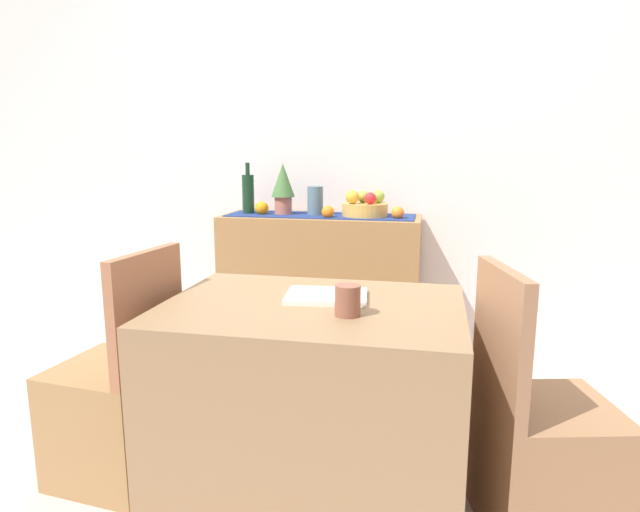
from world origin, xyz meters
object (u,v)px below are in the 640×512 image
dining_table (313,405)px  potted_plant (283,186)px  ceramic_vase (315,201)px  coffee_cup (348,300)px  wine_bottle (248,194)px  chair_near_window (117,411)px  fruit_bowl (365,210)px  chair_by_corner (542,457)px  sideboard_console (321,287)px  open_book (327,296)px

dining_table → potted_plant: bearing=109.4°
ceramic_vase → coffee_cup: ceramic_vase is taller
wine_bottle → chair_near_window: bearing=-92.6°
fruit_bowl → wine_bottle: bearing=180.0°
coffee_cup → ceramic_vase: bearing=106.1°
coffee_cup → chair_near_window: chair_near_window is taller
dining_table → wine_bottle: bearing=117.0°
fruit_bowl → chair_by_corner: bearing=-61.0°
ceramic_vase → chair_by_corner: ceramic_vase is taller
ceramic_vase → potted_plant: 0.21m
fruit_bowl → chair_near_window: 1.71m
sideboard_console → chair_by_corner: (1.03, -1.39, -0.17)m
fruit_bowl → open_book: fruit_bowl is taller
ceramic_vase → dining_table: (0.29, -1.39, -0.59)m
wine_bottle → open_book: size_ratio=1.09×
dining_table → open_book: size_ratio=3.61×
open_book → chair_near_window: 0.94m
ceramic_vase → coffee_cup: size_ratio=1.75×
sideboard_console → chair_by_corner: chair_by_corner is taller
sideboard_console → coffee_cup: sideboard_console is taller
dining_table → chair_by_corner: bearing=-0.3°
wine_bottle → chair_near_window: size_ratio=0.34×
fruit_bowl → ceramic_vase: ceramic_vase is taller
ceramic_vase → chair_by_corner: 1.88m
sideboard_console → chair_near_window: size_ratio=1.30×
ceramic_vase → wine_bottle: bearing=180.0°
sideboard_console → open_book: bearing=-77.3°
chair_near_window → dining_table: bearing=0.1°
chair_by_corner → dining_table: bearing=179.7°
potted_plant → wine_bottle: bearing=-180.0°
sideboard_console → ceramic_vase: size_ratio=6.76×
coffee_cup → potted_plant: bearing=112.7°
coffee_cup → sideboard_console: bearing=105.0°
ceramic_vase → chair_near_window: bearing=-108.9°
coffee_cup → chair_near_window: size_ratio=0.11×
sideboard_console → potted_plant: potted_plant is taller
fruit_bowl → dining_table: bearing=-90.0°
potted_plant → chair_by_corner: (1.26, -1.39, -0.77)m
wine_bottle → ceramic_vase: bearing=0.0°
dining_table → chair_by_corner: chair_by_corner is taller
sideboard_console → dining_table: 1.41m
potted_plant → open_book: (0.52, -1.32, -0.29)m
potted_plant → chair_near_window: bearing=-101.4°
sideboard_console → potted_plant: (-0.23, 0.00, 0.61)m
sideboard_console → ceramic_vase: ceramic_vase is taller
fruit_bowl → coffee_cup: 1.51m
sideboard_console → wine_bottle: (-0.44, 0.00, 0.56)m
ceramic_vase → dining_table: size_ratio=0.17×
chair_by_corner → fruit_bowl: bearing=119.0°
open_book → chair_near_window: size_ratio=0.31×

